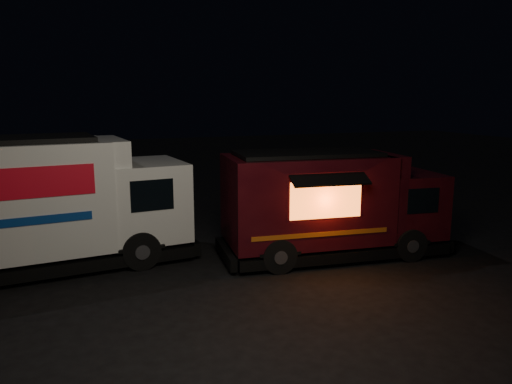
% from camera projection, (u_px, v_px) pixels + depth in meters
% --- Properties ---
extents(ground, '(80.00, 80.00, 0.00)m').
position_uv_depth(ground, '(190.00, 291.00, 10.99)').
color(ground, black).
rests_on(ground, ground).
extents(white_truck, '(7.44, 3.17, 3.28)m').
position_uv_depth(white_truck, '(44.00, 204.00, 12.11)').
color(white_truck, silver).
rests_on(white_truck, ground).
extents(red_truck, '(6.26, 2.86, 2.82)m').
position_uv_depth(red_truck, '(334.00, 204.00, 13.22)').
color(red_truck, '#380A0E').
rests_on(red_truck, ground).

